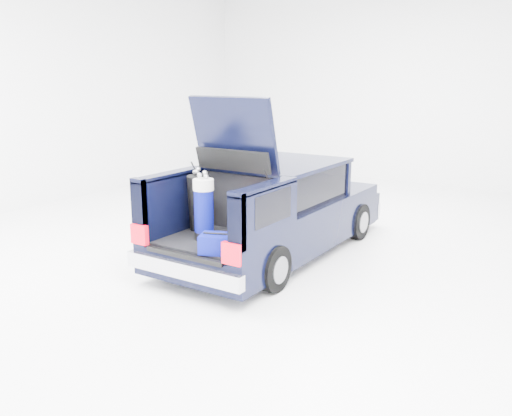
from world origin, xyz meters
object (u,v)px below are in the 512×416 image
Objects in this scene: blue_duffel at (220,244)px; car at (277,210)px; black_golf_bag at (197,203)px; blue_golf_bag at (204,209)px; red_suitcase at (249,215)px.

car is at bearing 79.14° from blue_duffel.
blue_golf_bag reaches higher than black_golf_bag.
blue_golf_bag is at bearing -95.09° from car.
car is 5.03× the size of blue_golf_bag.
black_golf_bag is at bearing -110.23° from car.
blue_golf_bag reaches higher than red_suitcase.
blue_duffel is at bearing -79.35° from car.
red_suitcase is (0.27, -1.19, 0.22)m from car.
car reaches higher than black_golf_bag.
car is 8.25× the size of blue_duffel.
red_suitcase is 1.09× the size of blue_duffel.
blue_golf_bag is at bearing -57.35° from black_golf_bag.
black_golf_bag is 0.96× the size of blue_golf_bag.
blue_golf_bag is (-0.42, -0.46, 0.13)m from red_suitcase.
blue_duffel is at bearing -59.15° from red_suitcase.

